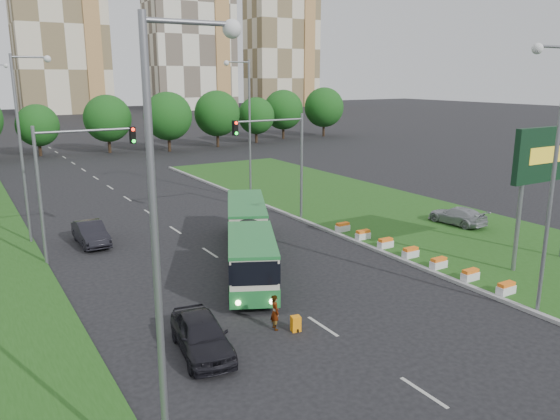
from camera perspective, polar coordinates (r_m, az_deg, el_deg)
ground at (r=30.59m, az=2.50°, el=-6.58°), size 360.00×360.00×0.00m
grass_median at (r=44.31m, az=10.80°, el=-0.25°), size 14.00×60.00×0.15m
median_kerb at (r=40.11m, az=3.37°, el=-1.49°), size 0.30×60.00×0.18m
lane_markings at (r=46.92m, az=-14.31°, el=0.25°), size 0.20×100.00×0.01m
flower_planters at (r=33.47m, az=13.48°, el=-4.33°), size 1.10×13.70×0.60m
billboard at (r=33.67m, az=26.39°, el=4.72°), size 6.00×0.37×8.00m
traffic_mast_median at (r=40.03m, az=0.34°, el=6.20°), size 5.76×0.32×8.00m
traffic_mast_left at (r=33.71m, az=-21.29°, el=3.82°), size 5.76×0.32×8.00m
street_lamps at (r=36.52m, az=-10.19°, el=6.27°), size 36.00×60.00×12.00m
tree_line at (r=83.21m, az=-13.10°, el=9.21°), size 120.00×8.00×9.00m
apartment_tower_ceast at (r=177.14m, az=-22.09°, el=17.48°), size 25.00×15.00×50.00m
apartment_tower_east at (r=188.19m, az=-9.41°, el=17.53°), size 27.00×15.00×47.00m
midrise_east at (r=203.79m, az=0.18°, el=16.42°), size 24.00×14.00×40.00m
articulated_bus at (r=31.79m, az=-3.85°, el=-2.94°), size 2.33×14.95×2.46m
car_left_near at (r=22.19m, az=-8.19°, el=-12.76°), size 2.50×4.79×1.56m
car_left_far at (r=37.48m, az=-19.17°, el=-2.30°), size 1.63×4.53×1.49m
car_median at (r=41.73m, az=18.04°, el=-0.56°), size 2.20×4.56×1.28m
pedestrian at (r=23.85m, az=-0.53°, el=-10.62°), size 0.47×0.63×1.57m
shopping_trolley at (r=23.87m, az=1.66°, el=-11.79°), size 0.39×0.42×0.68m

